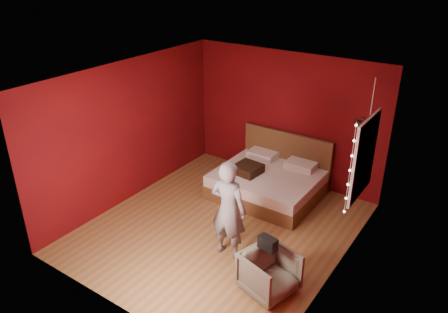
# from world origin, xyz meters

# --- Properties ---
(floor) EXTENTS (4.50, 4.50, 0.00)m
(floor) POSITION_xyz_m (0.00, 0.00, 0.00)
(floor) COLOR olive
(floor) RESTS_ON ground
(room_walls) EXTENTS (4.04, 4.54, 2.62)m
(room_walls) POSITION_xyz_m (0.00, 0.00, 1.68)
(room_walls) COLOR #650A0B
(room_walls) RESTS_ON ground
(window) EXTENTS (0.05, 0.97, 1.27)m
(window) POSITION_xyz_m (1.97, 0.90, 1.50)
(window) COLOR white
(window) RESTS_ON room_walls
(fairy_lights) EXTENTS (0.04, 0.04, 1.45)m
(fairy_lights) POSITION_xyz_m (1.94, 0.37, 1.50)
(fairy_lights) COLOR silver
(fairy_lights) RESTS_ON room_walls
(bed) EXTENTS (1.89, 1.61, 1.04)m
(bed) POSITION_xyz_m (0.11, 1.49, 0.27)
(bed) COLOR brown
(bed) RESTS_ON ground
(person) EXTENTS (0.61, 0.42, 1.59)m
(person) POSITION_xyz_m (0.49, -0.50, 0.80)
(person) COLOR slate
(person) RESTS_ON ground
(armchair) EXTENTS (0.84, 0.82, 0.62)m
(armchair) POSITION_xyz_m (1.41, -0.86, 0.31)
(armchair) COLOR #605E4C
(armchair) RESTS_ON ground
(handbag) EXTENTS (0.28, 0.18, 0.19)m
(handbag) POSITION_xyz_m (1.32, -0.79, 0.71)
(handbag) COLOR black
(handbag) RESTS_ON armchair
(throw_pillow) EXTENTS (0.51, 0.51, 0.17)m
(throw_pillow) POSITION_xyz_m (-0.21, 1.20, 0.55)
(throw_pillow) COLOR black
(throw_pillow) RESTS_ON bed
(hanging_plant) EXTENTS (0.50, 0.47, 1.02)m
(hanging_plant) POSITION_xyz_m (1.86, 1.29, 1.80)
(hanging_plant) COLOR silver
(hanging_plant) RESTS_ON room_walls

